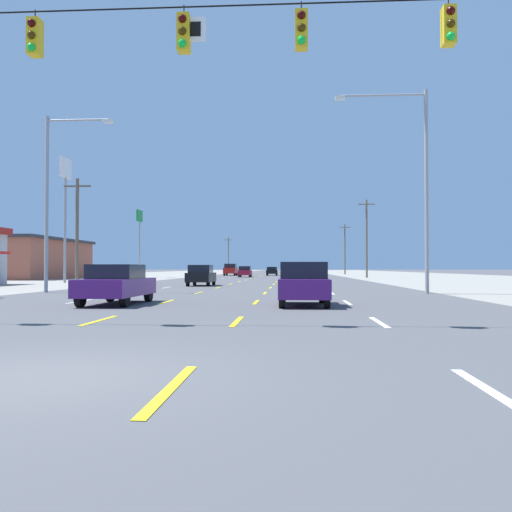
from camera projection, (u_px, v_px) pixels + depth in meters
name	position (u px, v px, depth m)	size (l,w,h in m)	color
ground_plane	(267.00, 278.00, 72.51)	(572.00, 572.00, 0.00)	#4C4C4F
lot_apron_left	(86.00, 277.00, 74.08)	(28.00, 440.00, 0.01)	gray
lot_apron_right	(457.00, 278.00, 70.94)	(28.00, 440.00, 0.01)	gray
lane_markings	(275.00, 274.00, 110.92)	(10.64, 227.60, 0.01)	white
signal_span_wire	(166.00, 108.00, 13.31)	(26.98, 0.52, 8.80)	brown
hatchback_inner_right_nearest	(303.00, 283.00, 19.26)	(1.72, 3.90, 1.54)	#4C196B
sedan_inner_left_near	(117.00, 284.00, 19.94)	(1.80, 4.50, 1.46)	#4C196B
hatchback_inner_left_mid	(201.00, 275.00, 40.15)	(1.72, 3.90, 1.54)	black
hatchback_inner_left_midfar	(245.00, 272.00, 76.40)	(1.72, 3.90, 1.54)	maroon
sedan_center_turn_far	(272.00, 271.00, 90.29)	(1.80, 4.50, 1.46)	black
suv_far_left_farther	(231.00, 269.00, 90.79)	(1.98, 4.90, 1.98)	red
suv_inner_right_farthest	(291.00, 269.00, 102.80)	(1.98, 4.90, 1.98)	maroon
sedan_inner_right_distant_a	(293.00, 270.00, 126.62)	(1.80, 4.50, 1.46)	maroon
storefront_left_row_1	(15.00, 258.00, 65.81)	(13.06, 18.49, 4.86)	#A35642
pole_sign_left_row_1	(65.00, 189.00, 48.11)	(0.24, 2.08, 11.08)	gray
pole_sign_left_row_2	(139.00, 226.00, 71.89)	(0.24, 2.17, 8.94)	gray
streetlight_left_row_0	(53.00, 191.00, 29.50)	(3.74, 0.26, 9.62)	gray
streetlight_right_row_0	(417.00, 175.00, 28.28)	(4.80, 0.26, 10.64)	gray
utility_pole_left_row_0	(77.00, 229.00, 43.29)	(2.20, 0.26, 8.45)	brown
utility_pole_right_row_1	(367.00, 237.00, 72.44)	(2.20, 0.26, 10.40)	brown
utility_pole_right_row_2	(345.00, 248.00, 106.88)	(2.20, 0.26, 9.87)	brown
utility_pole_left_row_3	(228.00, 254.00, 146.39)	(2.20, 0.26, 9.41)	brown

